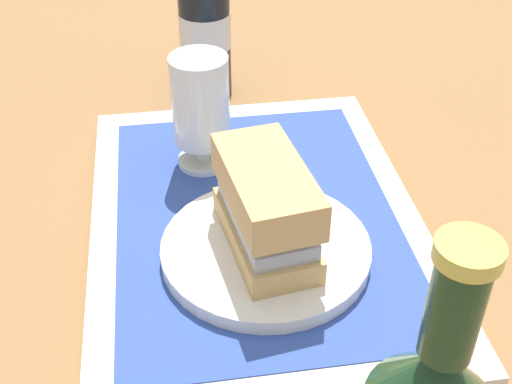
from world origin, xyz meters
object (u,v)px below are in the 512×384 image
at_px(sandwich, 269,203).
at_px(plate, 270,249).
at_px(beer_bottle, 204,19).
at_px(beer_glass, 201,109).

bearing_deg(sandwich, plate, 180.00).
distance_m(plate, beer_bottle, 0.36).
bearing_deg(beer_glass, beer_bottle, -6.44).
height_order(sandwich, beer_bottle, beer_bottle).
height_order(plate, beer_glass, beer_glass).
relative_size(sandwich, beer_glass, 1.10).
bearing_deg(beer_bottle, beer_glass, 173.56).
height_order(plate, sandwich, sandwich).
height_order(plate, beer_bottle, beer_bottle).
distance_m(sandwich, beer_bottle, 0.35).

